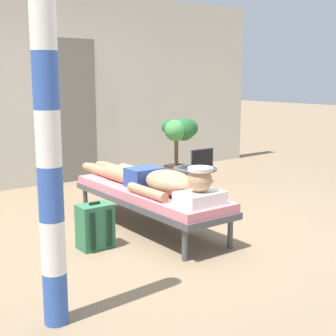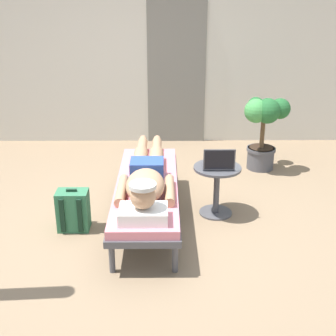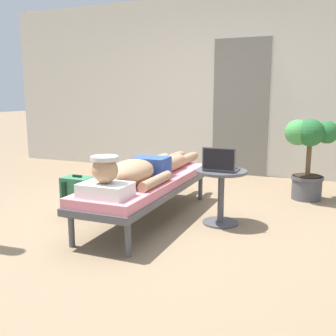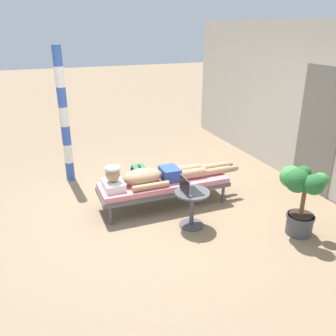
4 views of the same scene
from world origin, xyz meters
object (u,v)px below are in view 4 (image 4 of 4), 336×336
object	(u,v)px
lounge_chair	(164,185)
porch_post	(64,117)
person_reclining	(157,175)
laptop	(189,188)
side_table	(192,203)
backpack	(140,178)
potted_plant	(301,193)

from	to	relation	value
lounge_chair	porch_post	xyz separation A→B (m)	(-1.55, -1.22, 0.81)
lounge_chair	person_reclining	size ratio (longest dim) A/B	0.92
person_reclining	laptop	distance (m)	0.73
person_reclining	side_table	world-z (taller)	person_reclining
laptop	backpack	size ratio (longest dim) A/B	0.73
laptop	porch_post	world-z (taller)	porch_post
person_reclining	laptop	world-z (taller)	laptop
lounge_chair	potted_plant	size ratio (longest dim) A/B	2.07
side_table	porch_post	xyz separation A→B (m)	(-2.25, -1.36, 0.80)
lounge_chair	backpack	distance (m)	0.74
lounge_chair	person_reclining	distance (m)	0.20
side_table	potted_plant	xyz separation A→B (m)	(0.71, 1.20, 0.25)
laptop	lounge_chair	bearing A→B (deg)	-172.88
lounge_chair	backpack	xyz separation A→B (m)	(-0.71, -0.17, -0.15)
backpack	person_reclining	bearing A→B (deg)	5.07
side_table	porch_post	size ratio (longest dim) A/B	0.23
lounge_chair	porch_post	world-z (taller)	porch_post
lounge_chair	laptop	bearing A→B (deg)	7.12
side_table	backpack	size ratio (longest dim) A/B	1.23
laptop	backpack	world-z (taller)	laptop
person_reclining	potted_plant	bearing A→B (deg)	45.63
laptop	potted_plant	size ratio (longest dim) A/B	0.32
side_table	porch_post	world-z (taller)	porch_post
backpack	porch_post	distance (m)	1.66
lounge_chair	laptop	xyz separation A→B (m)	(0.71, 0.09, 0.24)
person_reclining	potted_plant	size ratio (longest dim) A/B	2.26
laptop	porch_post	xyz separation A→B (m)	(-2.25, -1.31, 0.58)
laptop	backpack	distance (m)	1.49
side_table	potted_plant	world-z (taller)	potted_plant
backpack	porch_post	world-z (taller)	porch_post
laptop	potted_plant	distance (m)	1.44
laptop	potted_plant	bearing A→B (deg)	60.57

